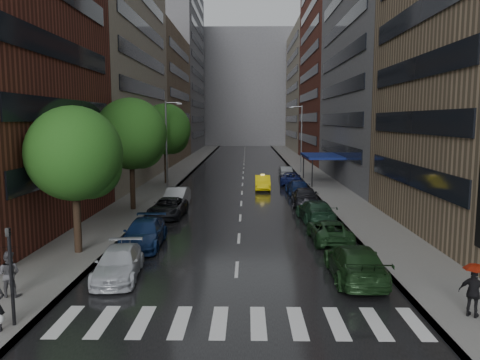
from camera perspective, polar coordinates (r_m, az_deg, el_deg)
name	(u,v)px	position (r m, az deg, el deg)	size (l,w,h in m)	color
ground	(235,301)	(19.38, -0.66, -14.55)	(220.00, 220.00, 0.00)	gray
road	(244,169)	(68.36, 0.43, 1.30)	(14.00, 140.00, 0.01)	black
sidewalk_left	(182,169)	(69.00, -7.06, 1.36)	(4.00, 140.00, 0.15)	gray
sidewalk_right	(305,169)	(68.88, 7.94, 1.33)	(4.00, 140.00, 0.15)	gray
crosswalk	(239,322)	(17.53, -0.16, -16.96)	(13.15, 2.80, 0.01)	silver
buildings_left	(151,65)	(78.79, -10.80, 13.62)	(8.00, 108.00, 38.00)	maroon
buildings_right	(340,69)	(76.47, 12.10, 13.06)	(8.05, 109.10, 36.00)	#937A5B
building_far	(245,89)	(136.25, 0.65, 11.06)	(40.00, 14.00, 32.00)	slate
tree_near	(74,154)	(26.09, -19.56, 3.04)	(5.01, 5.01, 7.98)	#382619
tree_mid	(131,134)	(37.74, -13.14, 5.49)	(5.61, 5.61, 8.95)	#382619
tree_far	(165,129)	(52.93, -9.09, 6.14)	(5.67, 5.67, 9.03)	#382619
taxi	(263,183)	(48.66, 2.77, -0.31)	(1.56, 4.47, 1.47)	yellow
parked_cars_left	(157,220)	(31.17, -10.09, -4.78)	(2.57, 22.74, 1.57)	silver
parked_cars_right	(307,200)	(38.29, 8.22, -2.48)	(2.74, 43.50, 1.61)	#183518
ped_black_umbrella	(8,267)	(21.21, -26.40, -9.45)	(0.96, 0.98, 2.09)	#4D4C51
ped_red_umbrella	(474,285)	(19.15, 26.67, -11.41)	(1.07, 1.00, 2.01)	black
traffic_light	(11,267)	(18.06, -26.17, -9.50)	(0.18, 0.15, 3.45)	black
street_lamp_left	(167,143)	(48.72, -8.88, 4.52)	(1.74, 0.22, 9.00)	gray
street_lamp_right	(301,137)	(63.43, 7.43, 5.19)	(1.74, 0.22, 9.00)	gray
awning	(322,156)	(53.81, 9.94, 2.89)	(4.00, 8.00, 3.12)	navy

